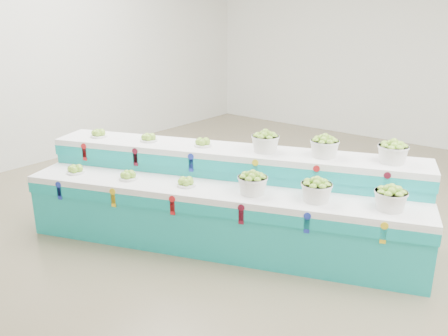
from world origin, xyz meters
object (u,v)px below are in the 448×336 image
at_px(display_stand, 224,198).
at_px(basket_lower_left, 253,183).
at_px(plate_upper_mid, 149,137).
at_px(basket_upper_right, 393,152).

relative_size(display_stand, basket_lower_left, 14.13).
relative_size(plate_upper_mid, basket_upper_right, 0.68).
bearing_deg(plate_upper_mid, basket_upper_right, 20.93).
bearing_deg(basket_lower_left, basket_upper_right, 42.91).
height_order(display_stand, basket_upper_right, basket_upper_right).
bearing_deg(display_stand, plate_upper_mid, 165.40).
height_order(plate_upper_mid, basket_upper_right, basket_upper_right).
relative_size(basket_lower_left, basket_upper_right, 1.00).
bearing_deg(plate_upper_mid, display_stand, 6.33).
bearing_deg(display_stand, basket_lower_left, -34.46).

